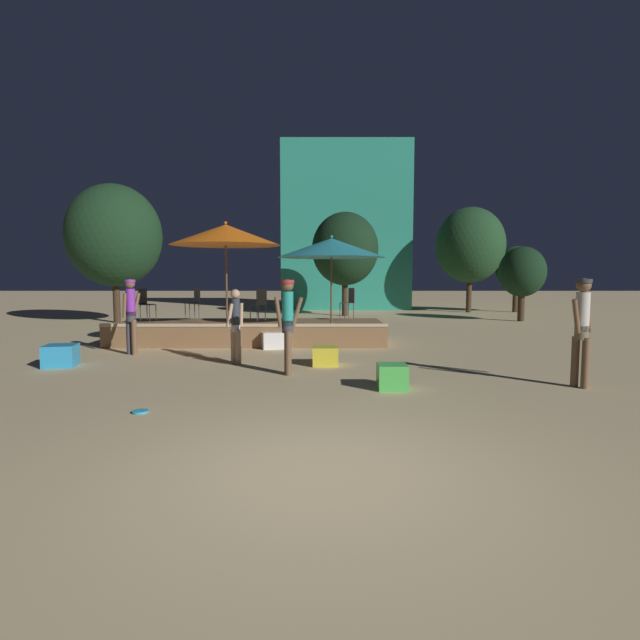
{
  "coord_description": "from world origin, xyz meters",
  "views": [
    {
      "loc": [
        -0.02,
        -4.71,
        1.91
      ],
      "look_at": [
        0.0,
        5.47,
        1.01
      ],
      "focal_mm": 28.0,
      "sensor_mm": 36.0,
      "label": 1
    }
  ],
  "objects_px": {
    "patio_umbrella_1": "(331,248)",
    "cube_seat_0": "(324,356)",
    "bistro_chair_1": "(144,301)",
    "patio_umbrella_0": "(225,235)",
    "cube_seat_1": "(391,377)",
    "person_0": "(235,324)",
    "background_tree_0": "(113,236)",
    "frisbee_disc": "(139,412)",
    "background_tree_1": "(344,249)",
    "bistro_chair_2": "(259,301)",
    "background_tree_2": "(515,269)",
    "bistro_chair_3": "(349,300)",
    "cube_seat_2": "(272,340)",
    "person_2": "(287,320)",
    "person_1": "(130,311)",
    "cube_seat_3": "(60,356)",
    "background_tree_4": "(469,245)",
    "background_tree_3": "(521,272)",
    "bistro_chair_0": "(194,300)",
    "person_3": "(581,325)"
  },
  "relations": [
    {
      "from": "cube_seat_2",
      "to": "person_3",
      "type": "distance_m",
      "value": 7.45
    },
    {
      "from": "cube_seat_2",
      "to": "person_2",
      "type": "distance_m",
      "value": 3.7
    },
    {
      "from": "cube_seat_2",
      "to": "bistro_chair_0",
      "type": "xyz_separation_m",
      "value": [
        -2.51,
        1.81,
        0.98
      ]
    },
    {
      "from": "cube_seat_1",
      "to": "bistro_chair_0",
      "type": "distance_m",
      "value": 8.34
    },
    {
      "from": "cube_seat_1",
      "to": "person_3",
      "type": "relative_size",
      "value": 0.26
    },
    {
      "from": "background_tree_3",
      "to": "bistro_chair_1",
      "type": "bearing_deg",
      "value": -152.69
    },
    {
      "from": "cube_seat_2",
      "to": "bistro_chair_0",
      "type": "relative_size",
      "value": 0.83
    },
    {
      "from": "cube_seat_0",
      "to": "person_0",
      "type": "relative_size",
      "value": 0.34
    },
    {
      "from": "person_2",
      "to": "background_tree_3",
      "type": "bearing_deg",
      "value": -46.87
    },
    {
      "from": "person_0",
      "to": "background_tree_0",
      "type": "distance_m",
      "value": 12.0
    },
    {
      "from": "bistro_chair_3",
      "to": "frisbee_disc",
      "type": "distance_m",
      "value": 8.87
    },
    {
      "from": "cube_seat_0",
      "to": "bistro_chair_1",
      "type": "distance_m",
      "value": 6.26
    },
    {
      "from": "bistro_chair_1",
      "to": "cube_seat_1",
      "type": "bearing_deg",
      "value": -116.35
    },
    {
      "from": "person_1",
      "to": "bistro_chair_2",
      "type": "bearing_deg",
      "value": -115.89
    },
    {
      "from": "patio_umbrella_1",
      "to": "background_tree_1",
      "type": "relative_size",
      "value": 0.6
    },
    {
      "from": "frisbee_disc",
      "to": "cube_seat_1",
      "type": "bearing_deg",
      "value": 21.6
    },
    {
      "from": "frisbee_disc",
      "to": "background_tree_2",
      "type": "xyz_separation_m",
      "value": [
        12.92,
        19.66,
        2.29
      ]
    },
    {
      "from": "cube_seat_3",
      "to": "background_tree_2",
      "type": "xyz_separation_m",
      "value": [
        15.9,
        16.05,
        2.07
      ]
    },
    {
      "from": "patio_umbrella_1",
      "to": "cube_seat_0",
      "type": "height_order",
      "value": "patio_umbrella_1"
    },
    {
      "from": "person_2",
      "to": "background_tree_0",
      "type": "xyz_separation_m",
      "value": [
        -7.77,
        10.94,
        2.48
      ]
    },
    {
      "from": "cube_seat_3",
      "to": "bistro_chair_1",
      "type": "xyz_separation_m",
      "value": [
        0.53,
        3.67,
        0.97
      ]
    },
    {
      "from": "patio_umbrella_1",
      "to": "bistro_chair_2",
      "type": "height_order",
      "value": "patio_umbrella_1"
    },
    {
      "from": "cube_seat_3",
      "to": "background_tree_3",
      "type": "distance_m",
      "value": 17.71
    },
    {
      "from": "patio_umbrella_0",
      "to": "cube_seat_1",
      "type": "distance_m",
      "value": 6.71
    },
    {
      "from": "cube_seat_0",
      "to": "frisbee_disc",
      "type": "xyz_separation_m",
      "value": [
        -2.63,
        -3.76,
        -0.18
      ]
    },
    {
      "from": "background_tree_4",
      "to": "background_tree_3",
      "type": "bearing_deg",
      "value": -82.93
    },
    {
      "from": "frisbee_disc",
      "to": "bistro_chair_1",
      "type": "bearing_deg",
      "value": 108.53
    },
    {
      "from": "background_tree_3",
      "to": "frisbee_disc",
      "type": "bearing_deg",
      "value": -127.81
    },
    {
      "from": "cube_seat_1",
      "to": "bistro_chair_2",
      "type": "xyz_separation_m",
      "value": [
        -2.93,
        5.81,
        0.99
      ]
    },
    {
      "from": "patio_umbrella_0",
      "to": "person_3",
      "type": "height_order",
      "value": "patio_umbrella_0"
    },
    {
      "from": "person_2",
      "to": "bistro_chair_1",
      "type": "xyz_separation_m",
      "value": [
        -4.34,
        4.53,
        0.13
      ]
    },
    {
      "from": "cube_seat_1",
      "to": "background_tree_3",
      "type": "xyz_separation_m",
      "value": [
        7.31,
        12.76,
        1.87
      ]
    },
    {
      "from": "cube_seat_1",
      "to": "frisbee_disc",
      "type": "xyz_separation_m",
      "value": [
        -3.75,
        -1.48,
        -0.19
      ]
    },
    {
      "from": "patio_umbrella_1",
      "to": "background_tree_3",
      "type": "relative_size",
      "value": 0.95
    },
    {
      "from": "cube_seat_1",
      "to": "bistro_chair_2",
      "type": "height_order",
      "value": "bistro_chair_2"
    },
    {
      "from": "cube_seat_0",
      "to": "cube_seat_3",
      "type": "bearing_deg",
      "value": -178.46
    },
    {
      "from": "person_1",
      "to": "cube_seat_3",
      "type": "bearing_deg",
      "value": 88.96
    },
    {
      "from": "cube_seat_1",
      "to": "frisbee_disc",
      "type": "bearing_deg",
      "value": -158.4
    },
    {
      "from": "person_1",
      "to": "background_tree_0",
      "type": "height_order",
      "value": "background_tree_0"
    },
    {
      "from": "cube_seat_0",
      "to": "person_0",
      "type": "distance_m",
      "value": 2.08
    },
    {
      "from": "frisbee_disc",
      "to": "background_tree_4",
      "type": "distance_m",
      "value": 22.39
    },
    {
      "from": "person_1",
      "to": "person_3",
      "type": "distance_m",
      "value": 9.75
    },
    {
      "from": "background_tree_4",
      "to": "bistro_chair_1",
      "type": "bearing_deg",
      "value": -136.38
    },
    {
      "from": "patio_umbrella_1",
      "to": "frisbee_disc",
      "type": "relative_size",
      "value": 13.41
    },
    {
      "from": "cube_seat_0",
      "to": "bistro_chair_2",
      "type": "relative_size",
      "value": 0.61
    },
    {
      "from": "cube_seat_3",
      "to": "bistro_chair_0",
      "type": "height_order",
      "value": "bistro_chair_0"
    },
    {
      "from": "cube_seat_0",
      "to": "bistro_chair_3",
      "type": "relative_size",
      "value": 0.61
    },
    {
      "from": "bistro_chair_0",
      "to": "frisbee_disc",
      "type": "relative_size",
      "value": 4.04
    },
    {
      "from": "person_0",
      "to": "bistro_chair_3",
      "type": "xyz_separation_m",
      "value": [
        2.73,
        4.11,
        0.34
      ]
    },
    {
      "from": "bistro_chair_1",
      "to": "bistro_chair_2",
      "type": "relative_size",
      "value": 1.0
    }
  ]
}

